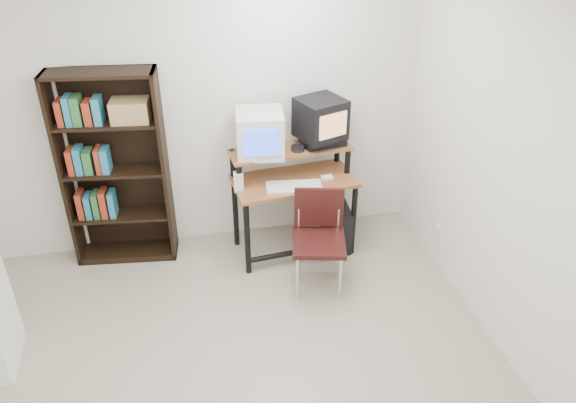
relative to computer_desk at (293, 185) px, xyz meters
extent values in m
cube|color=#A29C86|center=(-0.78, -1.62, -0.68)|extent=(4.00, 4.00, 0.01)
cube|color=silver|center=(-0.78, 0.38, 0.63)|extent=(4.00, 0.01, 2.60)
cube|color=silver|center=(1.22, -1.62, 0.63)|extent=(0.01, 4.00, 2.60)
cube|color=brown|center=(0.00, -0.02, 0.05)|extent=(1.10, 0.62, 0.03)
cube|color=brown|center=(-0.01, 0.09, 0.30)|extent=(1.08, 0.41, 0.02)
cylinder|color=black|center=(-0.46, -0.29, -0.31)|extent=(0.05, 0.05, 0.72)
cylinder|color=black|center=(0.51, -0.20, -0.31)|extent=(0.05, 0.05, 0.72)
cylinder|color=black|center=(-0.51, 0.16, -0.18)|extent=(0.05, 0.05, 0.98)
cylinder|color=black|center=(0.47, 0.25, -0.18)|extent=(0.05, 0.05, 0.98)
cylinder|color=black|center=(0.02, -0.24, -0.55)|extent=(0.98, 0.14, 0.05)
cube|color=beige|center=(-0.27, 0.08, 0.48)|extent=(0.44, 0.44, 0.37)
cube|color=blue|center=(-0.30, -0.12, 0.48)|extent=(0.29, 0.05, 0.23)
cube|color=black|center=(0.29, 0.13, 0.34)|extent=(0.39, 0.30, 0.08)
cube|color=black|center=(0.26, 0.12, 0.55)|extent=(0.47, 0.46, 0.34)
cube|color=tan|center=(0.33, -0.05, 0.55)|extent=(0.26, 0.10, 0.21)
cylinder|color=#26262B|center=(0.05, 0.04, 0.32)|extent=(0.13, 0.13, 0.05)
cube|color=beige|center=(-0.03, -0.17, 0.07)|extent=(0.49, 0.27, 0.03)
cube|color=black|center=(0.28, -0.08, 0.05)|extent=(0.25, 0.22, 0.01)
cube|color=white|center=(0.29, -0.06, 0.07)|extent=(0.10, 0.07, 0.03)
cube|color=beige|center=(-0.49, -0.09, 0.13)|extent=(0.09, 0.08, 0.17)
cube|color=black|center=(0.41, -0.01, -0.46)|extent=(0.22, 0.46, 0.42)
cube|color=black|center=(0.08, -0.61, -0.21)|extent=(0.51, 0.51, 0.04)
cube|color=black|center=(0.12, -0.42, 0.01)|extent=(0.40, 0.13, 0.34)
cylinder|color=silver|center=(-0.13, -0.74, -0.45)|extent=(0.02, 0.02, 0.44)
cylinder|color=silver|center=(0.20, -0.82, -0.45)|extent=(0.02, 0.02, 0.44)
cylinder|color=silver|center=(-0.05, -0.40, -0.45)|extent=(0.02, 0.02, 0.44)
cylinder|color=silver|center=(0.28, -0.48, -0.45)|extent=(0.02, 0.02, 0.44)
cube|color=black|center=(-1.91, 0.26, 0.20)|extent=(0.07, 0.29, 1.73)
cube|color=black|center=(-1.08, 0.16, 0.20)|extent=(0.07, 0.29, 1.73)
cube|color=black|center=(-1.48, 0.35, 0.20)|extent=(0.86, 0.13, 1.73)
cube|color=black|center=(-1.50, 0.21, 1.05)|extent=(0.90, 0.39, 0.03)
cube|color=black|center=(-1.50, 0.21, -0.64)|extent=(0.90, 0.39, 0.06)
cube|color=black|center=(-1.50, 0.21, -0.24)|extent=(0.83, 0.37, 0.03)
cube|color=black|center=(-1.50, 0.21, 0.20)|extent=(0.83, 0.37, 0.02)
cube|color=black|center=(-1.50, 0.21, 0.63)|extent=(0.83, 0.37, 0.02)
cube|color=olive|center=(-1.30, 0.19, 0.73)|extent=(0.32, 0.25, 0.18)
cube|color=beige|center=(1.20, -0.47, -0.37)|extent=(0.02, 0.08, 0.12)
camera|label=1|loc=(-0.96, -4.20, 2.41)|focal=35.00mm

